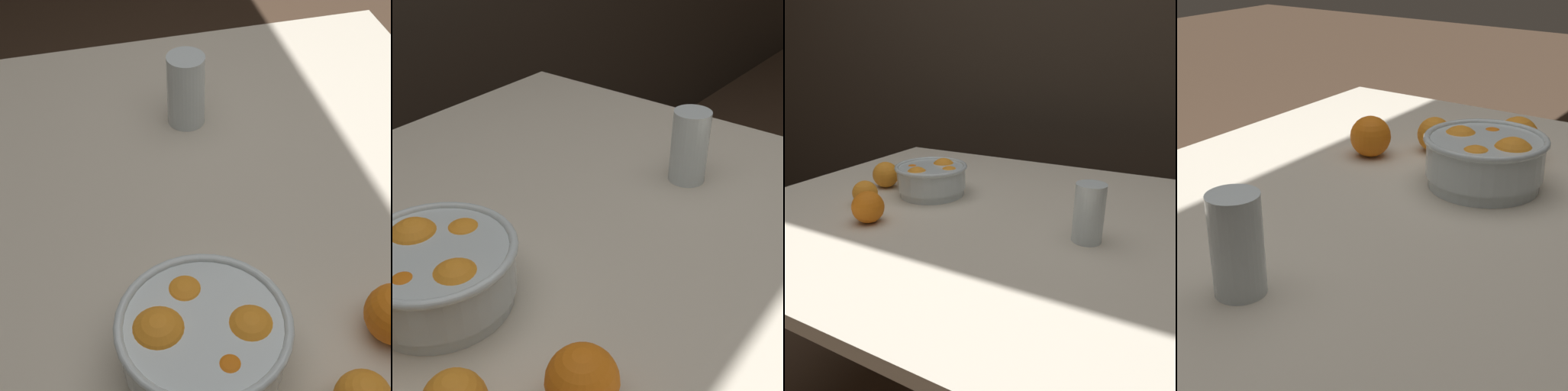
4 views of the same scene
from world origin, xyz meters
The scene contains 4 objects.
dining_table centered at (0.00, 0.00, 0.65)m, with size 1.25×1.13×0.71m.
fruit_bowl centered at (-0.16, 0.04, 0.76)m, with size 0.22×0.22×0.10m.
juice_glass centered at (0.33, -0.06, 0.77)m, with size 0.07×0.07×0.14m.
orange_loose_front centered at (-0.18, -0.22, 0.75)m, with size 0.08×0.08×0.08m, color orange.
Camera 2 is at (-0.48, -0.46, 1.22)m, focal length 50.00 mm.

